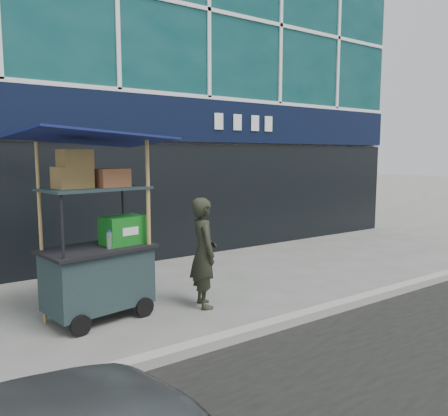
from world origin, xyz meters
TOP-DOWN VIEW (x-y plane):
  - ground at (0.00, 0.00)m, footprint 80.00×80.00m
  - curb at (0.00, -0.20)m, footprint 80.00×0.18m
  - vendor_cart at (-1.29, 1.44)m, footprint 2.05×1.60m
  - vendor_man at (0.09, 1.03)m, footprint 0.52×0.66m

SIDE VIEW (x-z plane):
  - ground at x=0.00m, z-range 0.00..0.00m
  - curb at x=0.00m, z-range 0.00..0.12m
  - vendor_man at x=0.09m, z-range 0.00..1.58m
  - vendor_cart at x=-1.29m, z-range -0.37..2.13m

